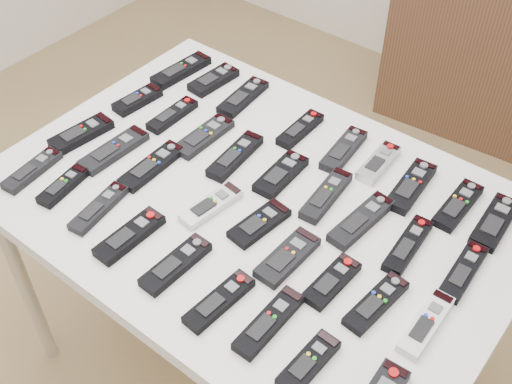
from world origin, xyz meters
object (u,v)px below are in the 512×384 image
Objects in this scene: remote_16 at (408,245)px; remote_17 at (463,271)px; remote_28 at (63,186)px; remote_30 at (130,236)px; remote_23 at (287,257)px; remote_26 at (426,324)px; remote_4 at (344,150)px; remote_18 at (81,134)px; remote_5 at (379,163)px; remote_29 at (99,208)px; remote_2 at (243,97)px; remote_20 at (152,166)px; remote_3 at (300,129)px; remote_21 at (211,205)px; remote_1 at (214,80)px; remote_33 at (269,322)px; remote_11 at (204,136)px; remote_13 at (281,174)px; remote_7 at (458,205)px; remote_27 at (32,170)px; remote_14 at (326,195)px; table at (256,214)px; remote_31 at (176,264)px; remote_22 at (259,223)px; remote_32 at (219,301)px; remote_15 at (361,220)px; remote_34 at (309,363)px; remote_0 at (181,70)px; remote_6 at (411,186)px; remote_8 at (495,222)px; remote_24 at (332,281)px; remote_9 at (137,100)px; remote_25 at (376,303)px; remote_12 at (235,156)px.

remote_16 is 0.13m from remote_17.
remote_30 is at bearing -11.08° from remote_28.
remote_23 reaches higher than remote_26.
remote_4 is 0.70m from remote_18.
remote_5 is 0.90× the size of remote_29.
remote_20 is (0.00, -0.37, 0.00)m from remote_2.
remote_21 is at bearing -90.38° from remote_3.
remote_33 is (0.64, -0.57, 0.00)m from remote_1.
remote_21 is at bearing -44.05° from remote_11.
remote_23 is (0.10, -0.38, -0.00)m from remote_4.
remote_13 is 0.96× the size of remote_29.
remote_27 is at bearing -148.13° from remote_7.
remote_14 is at bearing -15.84° from remote_1.
remote_11 reaches higher than table.
remote_2 is 1.05× the size of remote_31.
remote_13 is 1.14× the size of remote_28.
remote_1 is at bearing 145.91° from remote_23.
remote_27 is 0.98× the size of remote_29.
remote_4 is at bearing 69.91° from remote_30.
remote_16 is at bearing -22.34° from remote_2.
remote_22 is at bearing 18.94° from remote_21.
remote_2 and remote_32 have the same top height.
remote_4 is 0.96× the size of remote_14.
remote_17 is (0.25, 0.01, -0.00)m from remote_15.
remote_15 reaches higher than remote_34.
remote_32 is at bearing -96.06° from remote_5.
remote_2 is at bearing 178.58° from remote_7.
remote_0 is 1.02m from remote_17.
remote_16 is at bearing -99.54° from remote_7.
remote_4 and remote_30 have the same top height.
remote_6 reaches higher than remote_8.
remote_5 is 0.56m from remote_33.
remote_30 is at bearing -148.33° from remote_16.
remote_24 and remote_26 have the same top height.
remote_6 and remote_9 have the same top height.
remote_23 is at bearing -91.87° from remote_5.
remote_25 is 0.97× the size of remote_30.
remote_14 is (-0.14, -0.16, 0.00)m from remote_6.
remote_4 is at bearing 37.69° from remote_27.
remote_2 and remote_11 have the same top height.
remote_23 is at bearing -175.40° from remote_26.
remote_12 is 1.30× the size of remote_34.
remote_14 is at bearing 2.63° from remote_11.
remote_9 is 0.79× the size of remote_14.
remote_20 is at bearing -67.19° from remote_1.
remote_7 reaches higher than remote_22.
remote_7 reaches higher than table.
remote_11 is at bearing -175.41° from remote_15.
remote_4 is at bearing 4.19° from remote_0.
remote_7 is 1.00× the size of remote_30.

